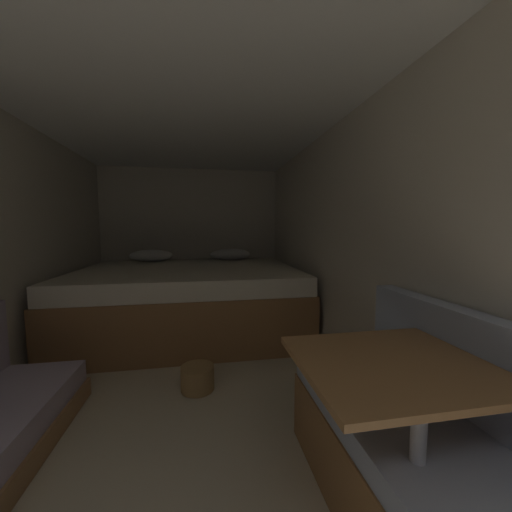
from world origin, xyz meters
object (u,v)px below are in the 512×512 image
bed (190,298)px  dinette_table (390,388)px  dinette_bench (415,454)px  wicker_basket (198,378)px

bed → dinette_table: 2.83m
dinette_bench → dinette_table: bearing=-158.3°
dinette_table → wicker_basket: (-0.74, 1.26, -0.55)m
dinette_bench → dinette_table: size_ratio=1.61×
dinette_bench → bed: bearing=111.5°
wicker_basket → dinette_table: bearing=-59.4°
bed → wicker_basket: bed is taller
dinette_bench → wicker_basket: size_ratio=4.71×
bed → dinette_bench: (1.03, -2.62, -0.10)m
dinette_table → dinette_bench: bearing=21.7°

